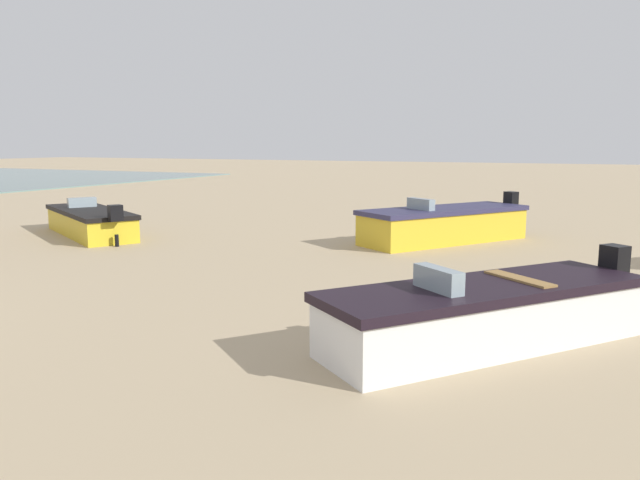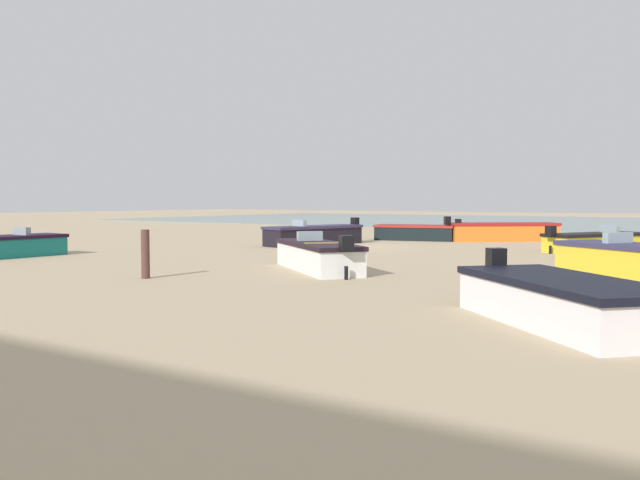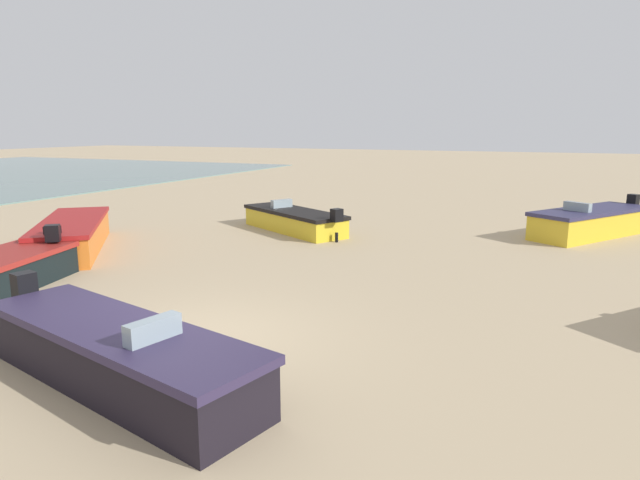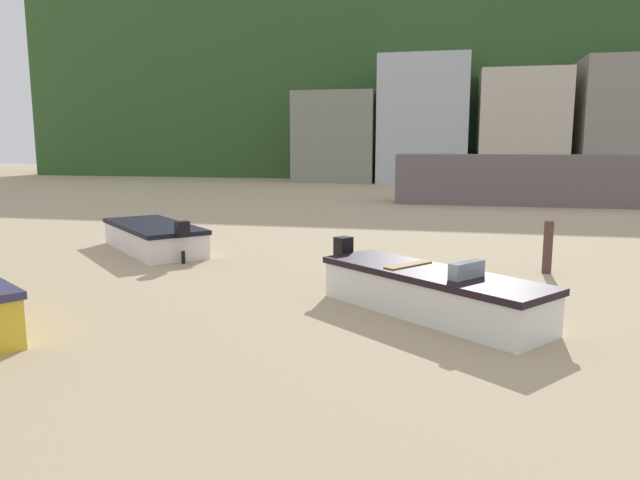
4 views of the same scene
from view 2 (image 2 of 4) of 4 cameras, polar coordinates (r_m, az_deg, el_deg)
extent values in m
plane|color=tan|center=(29.46, 2.12, -0.53)|extent=(160.00, 160.00, 0.00)
cube|color=slate|center=(62.95, 19.65, 1.42)|extent=(80.00, 36.00, 0.06)
cube|color=white|center=(11.66, 19.79, -5.21)|extent=(4.22, 4.11, 0.66)
cube|color=black|center=(11.61, 19.83, -3.31)|extent=(4.35, 4.24, 0.12)
cube|color=black|center=(13.58, 14.60, -1.50)|extent=(0.42, 0.42, 0.40)
cylinder|color=black|center=(13.66, 14.55, -4.57)|extent=(0.14, 0.14, 0.33)
cube|color=#167370|center=(26.11, -25.17, -0.65)|extent=(1.39, 4.28, 0.65)
cube|color=black|center=(26.09, -25.19, 0.19)|extent=(1.47, 4.38, 0.12)
cube|color=#8C9EA8|center=(26.47, -23.81, 0.70)|extent=(0.82, 0.20, 0.28)
cube|color=black|center=(34.09, 8.04, 0.52)|extent=(4.11, 2.39, 0.64)
cube|color=maroon|center=(34.07, 8.04, 1.17)|extent=(4.22, 2.49, 0.12)
cube|color=black|center=(33.69, 11.56, 1.41)|extent=(0.35, 0.38, 0.40)
cylinder|color=black|center=(33.72, 11.54, 0.18)|extent=(0.12, 0.12, 0.32)
cube|color=gold|center=(28.53, 22.18, -0.30)|extent=(3.32, 4.45, 0.61)
cube|color=black|center=(28.51, 22.19, 0.43)|extent=(3.44, 4.58, 0.12)
cube|color=black|center=(26.77, 18.84, 0.71)|extent=(0.42, 0.40, 0.40)
cylinder|color=black|center=(26.81, 18.81, -0.78)|extent=(0.14, 0.14, 0.31)
cube|color=#8C9EA8|center=(29.07, 23.21, 0.86)|extent=(0.78, 0.57, 0.28)
cube|color=orange|center=(34.30, 15.11, 0.56)|extent=(4.97, 4.44, 0.77)
cube|color=maroon|center=(34.28, 15.12, 1.31)|extent=(5.09, 4.57, 0.12)
cube|color=black|center=(33.41, 10.66, 1.62)|extent=(0.42, 0.42, 0.40)
cylinder|color=black|center=(33.44, 10.65, 0.22)|extent=(0.14, 0.14, 0.39)
cube|color=white|center=(19.44, -0.20, -1.56)|extent=(4.23, 3.70, 0.69)
cube|color=black|center=(19.41, -0.20, -0.37)|extent=(4.36, 3.82, 0.12)
cube|color=black|center=(17.16, 2.23, -0.27)|extent=(0.42, 0.42, 0.40)
cylinder|color=black|center=(17.22, 2.22, -2.79)|extent=(0.14, 0.14, 0.34)
cube|color=#8C9EA8|center=(20.13, -0.86, 0.34)|extent=(0.62, 0.72, 0.28)
cube|color=#9D7540|center=(18.89, 0.31, -0.32)|extent=(0.85, 0.99, 0.08)
cube|color=black|center=(30.33, -0.52, 0.29)|extent=(2.39, 5.00, 0.74)
cube|color=#302746|center=(30.31, -0.52, 1.10)|extent=(2.49, 5.11, 0.12)
cube|color=black|center=(32.09, 2.96, 1.55)|extent=(0.38, 0.35, 0.40)
cylinder|color=black|center=(32.12, 2.95, 0.13)|extent=(0.12, 0.12, 0.37)
cube|color=#8C9EA8|center=(29.75, -1.74, 1.44)|extent=(0.78, 0.38, 0.28)
cube|color=#8C9EA8|center=(19.35, 23.77, 0.18)|extent=(0.65, 0.83, 0.28)
cylinder|color=#4F322D|center=(18.02, -14.48, -1.15)|extent=(0.22, 0.22, 1.26)
camera|label=1|loc=(23.80, -17.94, 4.58)|focal=34.78mm
camera|label=3|loc=(29.87, -15.05, 6.11)|focal=30.83mm
camera|label=4|loc=(28.80, 11.07, 5.37)|focal=33.03mm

